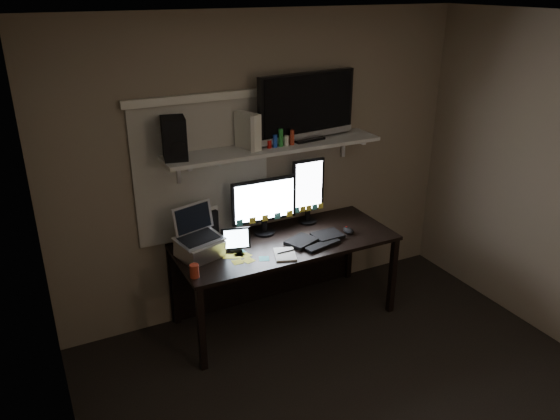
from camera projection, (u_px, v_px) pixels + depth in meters
ceiling at (425, 23)px, 2.58m from camera, size 3.60×3.60×0.00m
back_wall at (265, 167)px, 4.55m from camera, size 3.60×0.00×3.60m
left_wall at (64, 346)px, 2.32m from camera, size 0.00×3.60×3.60m
window_blinds at (203, 171)px, 4.29m from camera, size 1.10×0.02×1.10m
desk at (279, 253)px, 4.61m from camera, size 1.80×0.75×0.73m
wall_shelf at (274, 147)px, 4.32m from camera, size 1.80×0.35×0.03m
monitor_landscape at (264, 206)px, 4.47m from camera, size 0.56×0.08×0.49m
monitor_portrait at (308, 191)px, 4.67m from camera, size 0.29×0.06×0.58m
keyboard at (315, 238)px, 4.44m from camera, size 0.52×0.30×0.03m
mouse at (348, 231)px, 4.57m from camera, size 0.08×0.12×0.04m
notepad at (285, 254)px, 4.21m from camera, size 0.22×0.26×0.01m
tablet at (235, 240)px, 4.24m from camera, size 0.24×0.15×0.20m
file_sorter at (203, 226)px, 4.36m from camera, size 0.24×0.14×0.29m
laptop at (199, 234)px, 4.10m from camera, size 0.41×0.37×0.39m
cup at (194, 271)px, 3.88m from camera, size 0.07×0.07×0.10m
sticky_notes at (246, 256)px, 4.19m from camera, size 0.37×0.30×0.00m
tv at (307, 107)px, 4.37m from camera, size 0.92×0.27×0.54m
game_console at (248, 131)px, 4.19m from camera, size 0.14×0.25×0.28m
speaker at (174, 138)px, 3.94m from camera, size 0.20×0.23×0.31m
bottles at (281, 138)px, 4.26m from camera, size 0.23×0.09×0.14m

